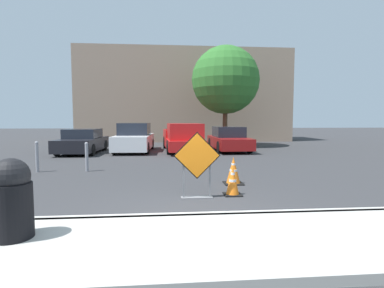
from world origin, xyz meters
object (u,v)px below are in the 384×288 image
Objects in this scene: parked_car_nearest at (83,142)px; bollard_nearest at (87,156)px; road_closed_sign at (197,162)px; traffic_cone_nearest at (233,181)px; traffic_cone_second at (233,171)px; pickup_truck at (183,139)px; parked_car_second at (135,139)px; bollard_second at (37,156)px; parked_car_third at (229,140)px; trash_bin at (12,198)px.

parked_car_nearest is 6.26m from bollard_nearest.
road_closed_sign is 1.05m from traffic_cone_nearest.
pickup_truck is (-0.93, 8.73, 0.35)m from traffic_cone_second.
bollard_second is (-2.66, -6.61, -0.17)m from parked_car_second.
pickup_truck is 2.73m from parked_car_third.
bollard_second reaches higher than bollard_nearest.
traffic_cone_nearest is at bearing 77.53° from parked_car_third.
traffic_cone_second is at bearing -27.83° from bollard_nearest.
parked_car_third is 10.44m from bollard_second.
traffic_cone_nearest is 0.17× the size of parked_car_nearest.
trash_bin is (-4.08, -3.90, 0.34)m from traffic_cone_second.
traffic_cone_second is at bearing 77.84° from parked_car_third.
pickup_truck reaches higher than parked_car_third.
traffic_cone_second is 9.81m from parked_car_second.
traffic_cone_second is at bearing 92.65° from pickup_truck.
bollard_nearest reaches higher than traffic_cone_second.
parked_car_third is (2.97, 10.48, -0.21)m from road_closed_sign.
bollard_second is (-6.36, 2.47, 0.19)m from traffic_cone_second.
parked_car_nearest is at bearing 122.20° from traffic_cone_nearest.
traffic_cone_nearest is at bearing 124.57° from parked_car_nearest.
parked_car_nearest is at bearing 14.75° from parked_car_second.
traffic_cone_nearest is 0.15× the size of parked_car_third.
parked_car_third is (5.47, -0.06, -0.08)m from parked_car_second.
traffic_cone_second is 0.17× the size of parked_car_second.
parked_car_nearest reaches higher than traffic_cone_nearest.
bollard_second is (-8.13, -6.54, -0.09)m from parked_car_third.
parked_car_second is at bearing 68.05° from bollard_second.
pickup_truck reaches higher than traffic_cone_second.
traffic_cone_nearest is 0.13× the size of pickup_truck.
traffic_cone_nearest is 10.48m from parked_car_third.
pickup_truck reaches higher than road_closed_sign.
bollard_second is at bearing 93.06° from parked_car_nearest.
road_closed_sign reaches higher than bollard_second.
traffic_cone_second is at bearing -21.23° from bollard_second.
road_closed_sign is 10.84m from parked_car_second.
traffic_cone_second is 0.67× the size of trash_bin.
parked_car_nearest is 8.22m from parked_car_third.
traffic_cone_second is at bearing 43.67° from trash_bin.
traffic_cone_second reaches higher than traffic_cone_nearest.
trash_bin is at bearing 90.61° from parked_car_second.
pickup_truck is at bearing 59.11° from bollard_nearest.
parked_car_second reaches higher than parked_car_nearest.
parked_car_nearest is at bearing 90.68° from bollard_second.
traffic_cone_second is (1.19, 1.47, -0.49)m from road_closed_sign.
trash_bin is at bearing 103.11° from parked_car_nearest.
parked_car_third reaches higher than traffic_cone_second.
parked_car_third is at bearing -177.41° from pickup_truck.
parked_car_second is 4.48× the size of bollard_nearest.
pickup_truck is 5.31× the size of bollard_second.
trash_bin reaches higher than bollard_second.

